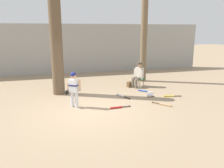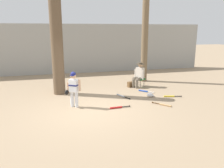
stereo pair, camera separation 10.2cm
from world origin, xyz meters
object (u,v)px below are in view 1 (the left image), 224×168
bat_blue_youth (144,91)px  bat_wood_tan (164,104)px  bat_red_barrel (118,107)px  bat_yellow_trainer (170,96)px  handbag_beside_stool (130,84)px  seated_spectator (138,74)px  batting_helmet_white (150,95)px  young_ballplayer (73,87)px  folding_stool (139,79)px  tree_behind_spectator (144,34)px  tree_near_player (57,48)px  bat_aluminum_silver (121,96)px

bat_blue_youth → bat_wood_tan: size_ratio=0.89×
bat_red_barrel → bat_yellow_trainer: bearing=17.0°
handbag_beside_stool → bat_red_barrel: bearing=-117.9°
seated_spectator → handbag_beside_stool: seated_spectator is taller
batting_helmet_white → young_ballplayer: bearing=-171.7°
bat_red_barrel → handbag_beside_stool: bearing=62.1°
folding_stool → handbag_beside_stool: (-0.45, 0.02, -0.23)m
tree_behind_spectator → bat_yellow_trainer: 3.98m
bat_yellow_trainer → bat_wood_tan: bearing=-130.3°
bat_yellow_trainer → batting_helmet_white: (-0.82, 0.25, 0.04)m
tree_near_player → bat_blue_youth: (3.73, -0.69, -1.96)m
tree_behind_spectator → young_ballplayer: tree_behind_spectator is taller
bat_wood_tan → young_ballplayer: bearing=167.9°
seated_spectator → bat_yellow_trainer: size_ratio=1.64×
folding_stool → handbag_beside_stool: size_ratio=1.63×
bat_red_barrel → tree_near_player: bearing=128.0°
bat_aluminum_silver → batting_helmet_white: batting_helmet_white is taller
folding_stool → bat_blue_youth: 1.06m
seated_spectator → bat_wood_tan: seated_spectator is taller
seated_spectator → bat_yellow_trainer: bearing=-71.2°
seated_spectator → bat_wood_tan: bearing=-92.2°
tree_near_player → batting_helmet_white: tree_near_player is taller
tree_behind_spectator → bat_wood_tan: size_ratio=8.62×
bat_yellow_trainer → batting_helmet_white: batting_helmet_white is taller
tree_behind_spectator → folding_stool: (-0.65, -1.10, -2.15)m
handbag_beside_stool → bat_red_barrel: (-1.49, -2.81, -0.10)m
batting_helmet_white → tree_near_player: bearing=158.0°
young_ballplayer → bat_aluminum_silver: size_ratio=1.67×
bat_blue_youth → bat_yellow_trainer: (0.75, -1.03, -0.00)m
folding_stool → bat_aluminum_silver: 2.03m
seated_spectator → tree_near_player: bearing=-176.4°
bat_red_barrel → batting_helmet_white: (1.71, 1.02, 0.04)m
bat_aluminum_silver → bat_blue_youth: same height
young_ballplayer → seated_spectator: size_ratio=1.09×
tree_near_player → seated_spectator: bearing=3.6°
bat_blue_youth → batting_helmet_white: 0.79m
bat_blue_youth → bat_yellow_trainer: same height
folding_stool → bat_wood_tan: 2.96m
tree_behind_spectator → young_ballplayer: bearing=-140.8°
handbag_beside_stool → bat_blue_youth: (0.29, -1.01, -0.10)m
young_ballplayer → batting_helmet_white: young_ballplayer is taller
tree_near_player → batting_helmet_white: 4.39m
tree_behind_spectator → batting_helmet_white: (-0.88, -2.87, -2.44)m
bat_aluminum_silver → bat_yellow_trainer: 2.04m
tree_behind_spectator → bat_wood_tan: 4.81m
tree_near_player → folding_stool: size_ratio=8.67×
folding_stool → seated_spectator: size_ratio=0.46×
folding_stool → batting_helmet_white: size_ratio=1.76×
tree_near_player → bat_blue_youth: tree_near_player is taller
handbag_beside_stool → bat_blue_youth: handbag_beside_stool is taller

